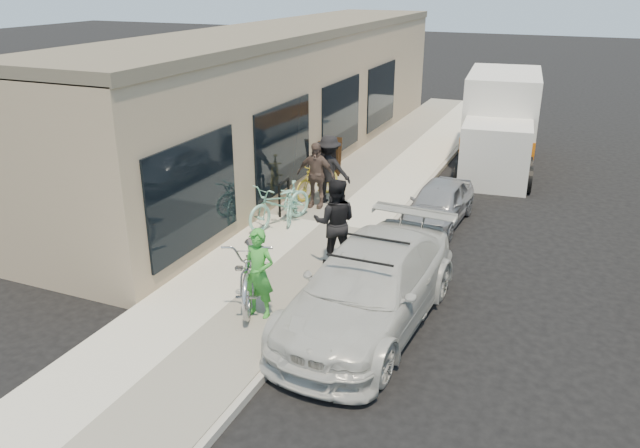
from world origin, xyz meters
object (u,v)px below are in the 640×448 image
(cruiser_bike_b, at_px, (280,204))
(bike_rack, at_px, (284,194))
(sedan_white, at_px, (369,287))
(cruiser_bike_c, at_px, (318,180))
(bystander_a, at_px, (329,169))
(sandwich_board, at_px, (329,157))
(cruiser_bike_a, at_px, (292,202))
(sedan_silver, at_px, (439,203))
(man_standing, at_px, (335,222))
(bystander_b, at_px, (316,175))
(woman_rider, at_px, (259,273))
(moving_truck, at_px, (500,125))
(tandem_bike, at_px, (252,264))

(cruiser_bike_b, bearing_deg, bike_rack, 127.29)
(sedan_white, xyz_separation_m, cruiser_bike_c, (-3.28, 5.39, -0.08))
(cruiser_bike_b, bearing_deg, sedan_white, -26.07)
(bike_rack, relative_size, bystander_a, 0.48)
(sandwich_board, relative_size, cruiser_bike_c, 0.67)
(sandwich_board, height_order, cruiser_bike_a, sandwich_board)
(sedan_silver, distance_m, bystander_a, 2.92)
(sedan_silver, distance_m, man_standing, 3.71)
(cruiser_bike_a, relative_size, bystander_b, 0.90)
(cruiser_bike_c, bearing_deg, bystander_a, -9.48)
(woman_rider, bearing_deg, sandwich_board, 106.13)
(sedan_white, xyz_separation_m, sedan_silver, (0.01, 5.16, -0.19))
(cruiser_bike_b, bearing_deg, cruiser_bike_c, 107.32)
(moving_truck, bearing_deg, woman_rider, -106.91)
(tandem_bike, bearing_deg, cruiser_bike_a, 81.32)
(cruiser_bike_c, bearing_deg, sedan_white, -38.19)
(cruiser_bike_a, bearing_deg, man_standing, -62.01)
(moving_truck, bearing_deg, sedan_white, -98.67)
(moving_truck, height_order, bystander_a, moving_truck)
(cruiser_bike_a, xyz_separation_m, bystander_a, (0.32, 1.51, 0.43))
(sandwich_board, xyz_separation_m, sedan_white, (3.77, -7.34, 0.01))
(woman_rider, bearing_deg, cruiser_bike_c, 106.20)
(sedan_white, bearing_deg, cruiser_bike_b, 138.94)
(woman_rider, xyz_separation_m, cruiser_bike_c, (-1.53, 6.07, -0.32))
(moving_truck, bearing_deg, sandwich_board, -145.14)
(sedan_white, bearing_deg, tandem_bike, -172.73)
(sedan_silver, bearing_deg, bystander_a, -176.83)
(bike_rack, bearing_deg, cruiser_bike_c, 79.16)
(moving_truck, bearing_deg, bystander_b, -125.38)
(woman_rider, relative_size, bystander_a, 0.90)
(bike_rack, distance_m, sedan_silver, 3.77)
(bystander_a, bearing_deg, woman_rider, 99.09)
(bystander_b, bearing_deg, tandem_bike, -82.84)
(bike_rack, xyz_separation_m, cruiser_bike_c, (0.28, 1.44, -0.03))
(woman_rider, bearing_deg, bike_rack, 113.36)
(man_standing, height_order, cruiser_bike_c, man_standing)
(man_standing, xyz_separation_m, bystander_b, (-1.72, 2.97, -0.07))
(sedan_white, relative_size, cruiser_bike_b, 2.55)
(sandwich_board, bearing_deg, sedan_silver, -39.69)
(man_standing, height_order, cruiser_bike_b, man_standing)
(bystander_a, bearing_deg, bike_rack, 58.26)
(moving_truck, xyz_separation_m, cruiser_bike_a, (-3.71, -7.41, -0.65))
(sedan_silver, xyz_separation_m, tandem_bike, (-2.18, -5.31, 0.28))
(moving_truck, height_order, cruiser_bike_c, moving_truck)
(cruiser_bike_b, bearing_deg, bystander_a, 94.81)
(sedan_white, distance_m, cruiser_bike_b, 4.65)
(bystander_a, bearing_deg, cruiser_bike_c, -31.71)
(bike_rack, distance_m, bystander_b, 0.98)
(bike_rack, xyz_separation_m, moving_truck, (4.08, 7.10, 0.59))
(moving_truck, distance_m, cruiser_bike_c, 6.85)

